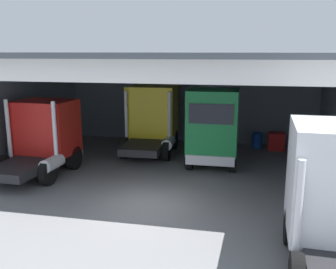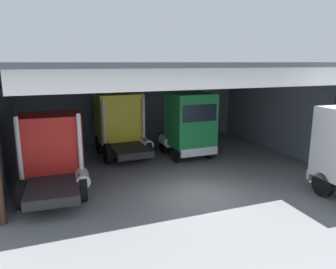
{
  "view_description": "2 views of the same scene",
  "coord_description": "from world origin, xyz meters",
  "px_view_note": "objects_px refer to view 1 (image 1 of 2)",
  "views": [
    {
      "loc": [
        3.38,
        -12.49,
        5.49
      ],
      "look_at": [
        0.0,
        3.62,
        1.84
      ],
      "focal_mm": 40.28,
      "sensor_mm": 36.0,
      "label": 1
    },
    {
      "loc": [
        -5.74,
        -11.34,
        5.46
      ],
      "look_at": [
        0.0,
        3.62,
        1.84
      ],
      "focal_mm": 34.42,
      "sensor_mm": 36.0,
      "label": 2
    }
  ],
  "objects_px": {
    "truck_red_center_bay": "(43,136)",
    "oil_drum": "(257,141)",
    "truck_yellow_center_left_bay": "(152,118)",
    "truck_green_center_right_bay": "(213,127)",
    "tool_cart": "(276,141)"
  },
  "relations": [
    {
      "from": "truck_red_center_bay",
      "to": "oil_drum",
      "type": "bearing_deg",
      "value": 36.75
    },
    {
      "from": "truck_yellow_center_left_bay",
      "to": "oil_drum",
      "type": "height_order",
      "value": "truck_yellow_center_left_bay"
    },
    {
      "from": "tool_cart",
      "to": "truck_yellow_center_left_bay",
      "type": "bearing_deg",
      "value": -164.95
    },
    {
      "from": "truck_green_center_right_bay",
      "to": "tool_cart",
      "type": "height_order",
      "value": "truck_green_center_right_bay"
    },
    {
      "from": "truck_red_center_bay",
      "to": "tool_cart",
      "type": "height_order",
      "value": "truck_red_center_bay"
    },
    {
      "from": "truck_green_center_right_bay",
      "to": "oil_drum",
      "type": "relative_size",
      "value": 4.91
    },
    {
      "from": "truck_yellow_center_left_bay",
      "to": "truck_green_center_right_bay",
      "type": "bearing_deg",
      "value": -32.57
    },
    {
      "from": "tool_cart",
      "to": "truck_green_center_right_bay",
      "type": "bearing_deg",
      "value": -129.99
    },
    {
      "from": "tool_cart",
      "to": "truck_red_center_bay",
      "type": "bearing_deg",
      "value": -149.59
    },
    {
      "from": "truck_yellow_center_left_bay",
      "to": "tool_cart",
      "type": "distance_m",
      "value": 7.16
    },
    {
      "from": "truck_red_center_bay",
      "to": "oil_drum",
      "type": "distance_m",
      "value": 11.79
    },
    {
      "from": "oil_drum",
      "to": "tool_cart",
      "type": "distance_m",
      "value": 1.07
    },
    {
      "from": "truck_green_center_right_bay",
      "to": "truck_yellow_center_left_bay",
      "type": "bearing_deg",
      "value": -31.23
    },
    {
      "from": "truck_red_center_bay",
      "to": "truck_yellow_center_left_bay",
      "type": "relative_size",
      "value": 0.99
    },
    {
      "from": "truck_red_center_bay",
      "to": "truck_green_center_right_bay",
      "type": "height_order",
      "value": "truck_green_center_right_bay"
    }
  ]
}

